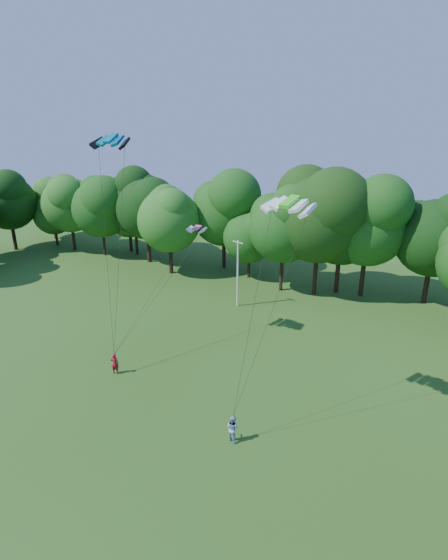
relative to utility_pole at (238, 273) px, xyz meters
The scene contains 9 objects.
ground 28.52m from the utility_pole, 80.43° to the right, with size 160.00×160.00×0.00m, color #294D15.
utility_pole is the anchor object (origin of this frame).
kite_flyer_left 17.07m from the utility_pole, 97.57° to the right, with size 0.64×0.42×1.74m, color maroon.
kite_flyer_right 21.42m from the utility_pole, 63.22° to the right, with size 0.88×0.69×1.81m, color #99B6D4.
kite_teal 19.26m from the utility_pole, 109.32° to the right, with size 3.13×1.63×0.76m.
kite_green 21.35m from the utility_pole, 53.50° to the right, with size 3.33×2.02×0.62m.
kite_pink 9.74m from the utility_pole, 91.93° to the right, with size 1.79×0.98×0.29m.
tree_back_west 26.40m from the utility_pole, 155.91° to the left, with size 7.31×7.31×10.63m.
tree_back_center 11.41m from the utility_pole, 51.16° to the left, with size 10.74×10.74×15.61m.
Camera 1 is at (15.26, -10.82, 18.88)m, focal length 28.00 mm.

